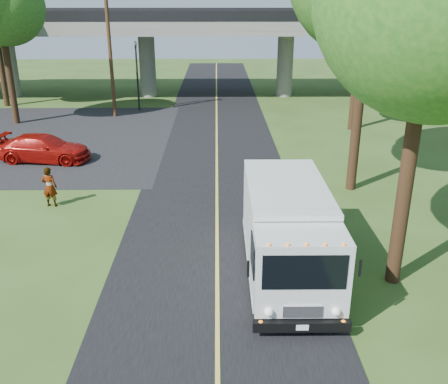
{
  "coord_description": "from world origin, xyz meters",
  "views": [
    {
      "loc": [
        0.01,
        -12.49,
        8.34
      ],
      "look_at": [
        0.27,
        4.58,
        1.6
      ],
      "focal_mm": 40.0,
      "sensor_mm": 36.0,
      "label": 1
    }
  ],
  "objects_px": {
    "step_van": "(288,230)",
    "red_sedan": "(44,148)",
    "traffic_signal": "(137,69)",
    "utility_pole": "(110,52)",
    "pedestrian": "(50,187)",
    "tree_left_lot": "(1,3)"
  },
  "relations": [
    {
      "from": "step_van",
      "to": "pedestrian",
      "type": "distance_m",
      "value": 10.84
    },
    {
      "from": "utility_pole",
      "to": "red_sedan",
      "type": "relative_size",
      "value": 1.83
    },
    {
      "from": "step_van",
      "to": "pedestrian",
      "type": "xyz_separation_m",
      "value": [
        -9.23,
        5.66,
        -0.68
      ]
    },
    {
      "from": "pedestrian",
      "to": "utility_pole",
      "type": "bearing_deg",
      "value": -82.26
    },
    {
      "from": "tree_left_lot",
      "to": "pedestrian",
      "type": "height_order",
      "value": "tree_left_lot"
    },
    {
      "from": "tree_left_lot",
      "to": "red_sedan",
      "type": "bearing_deg",
      "value": -61.89
    },
    {
      "from": "utility_pole",
      "to": "tree_left_lot",
      "type": "bearing_deg",
      "value": -161.03
    },
    {
      "from": "utility_pole",
      "to": "tree_left_lot",
      "type": "distance_m",
      "value": 7.43
    },
    {
      "from": "utility_pole",
      "to": "step_van",
      "type": "height_order",
      "value": "utility_pole"
    },
    {
      "from": "tree_left_lot",
      "to": "pedestrian",
      "type": "relative_size",
      "value": 6.05
    },
    {
      "from": "traffic_signal",
      "to": "step_van",
      "type": "bearing_deg",
      "value": -71.5
    },
    {
      "from": "traffic_signal",
      "to": "utility_pole",
      "type": "height_order",
      "value": "utility_pole"
    },
    {
      "from": "red_sedan",
      "to": "pedestrian",
      "type": "bearing_deg",
      "value": -153.77
    },
    {
      "from": "utility_pole",
      "to": "pedestrian",
      "type": "height_order",
      "value": "utility_pole"
    },
    {
      "from": "utility_pole",
      "to": "step_van",
      "type": "distance_m",
      "value": 24.7
    },
    {
      "from": "step_van",
      "to": "red_sedan",
      "type": "distance_m",
      "value": 16.55
    },
    {
      "from": "traffic_signal",
      "to": "step_van",
      "type": "xyz_separation_m",
      "value": [
        8.2,
        -24.51,
        -1.65
      ]
    },
    {
      "from": "tree_left_lot",
      "to": "step_van",
      "type": "xyz_separation_m",
      "value": [
        15.99,
        -20.35,
        -6.35
      ]
    },
    {
      "from": "traffic_signal",
      "to": "red_sedan",
      "type": "xyz_separation_m",
      "value": [
        -3.28,
        -12.62,
        -2.48
      ]
    },
    {
      "from": "step_van",
      "to": "red_sedan",
      "type": "height_order",
      "value": "step_van"
    },
    {
      "from": "utility_pole",
      "to": "pedestrian",
      "type": "relative_size",
      "value": 5.19
    },
    {
      "from": "utility_pole",
      "to": "red_sedan",
      "type": "height_order",
      "value": "utility_pole"
    }
  ]
}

